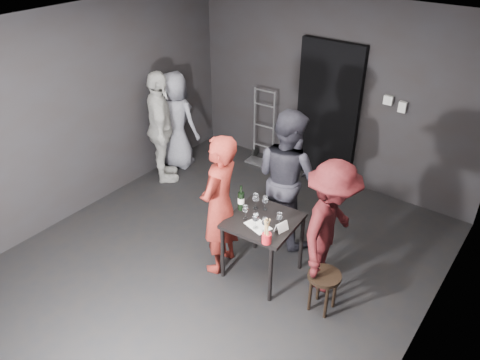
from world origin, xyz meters
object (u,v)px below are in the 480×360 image
Objects in this scene: woman_black at (287,167)px; bystander_grey at (175,119)px; man_maroon at (330,226)px; wine_bottle at (241,200)px; hand_truck at (262,149)px; tasting_table at (263,227)px; stool at (324,282)px; server_red at (219,198)px; bystander_cream at (160,121)px; breadstick_cup at (267,232)px.

woman_black is 2.45m from bystander_grey.
man_maroon is 1.01m from wine_bottle.
wine_bottle is at bearing -65.08° from hand_truck.
tasting_table reaches higher than stool.
tasting_table is 0.40× the size of server_red.
wine_bottle is at bearing 143.12° from bystander_grey.
server_red reaches higher than man_maroon.
bystander_cream reaches higher than tasting_table.
hand_truck is 2.61× the size of stool.
bystander_grey reaches higher than wine_bottle.
man_maroon is at bearing 14.24° from wine_bottle.
man_maroon is at bearing 21.47° from tasting_table.
man_maroon is (0.84, -0.49, -0.19)m from woman_black.
breadstick_cup is (2.66, -1.18, -0.08)m from bystander_cream.
woman_black is 2.23m from bystander_cream.
tasting_table is 0.39× the size of bystander_cream.
stool is (0.82, -0.09, -0.28)m from tasting_table.
wine_bottle is at bearing 130.27° from server_red.
breadstick_cup is at bearing 137.40° from man_maroon.
server_red is (-1.29, -0.09, 0.57)m from stool.
hand_truck is 1.63× the size of tasting_table.
man_maroon is 3.39m from bystander_grey.
tasting_table is at bearing 173.73° from stool.
tasting_table is 2.58m from bystander_cream.
woman_black reaches higher than stool.
stool is 0.25× the size of server_red.
bystander_cream is at bearing 157.90° from wine_bottle.
bystander_grey is (-2.09, 1.50, -0.14)m from server_red.
man_maroon reaches higher than hand_truck.
bystander_grey is (-2.55, 1.32, 0.15)m from tasting_table.
man_maroon reaches higher than tasting_table.
woman_black is 1.24× the size of man_maroon.
stool is 0.58m from man_maroon.
man_maroon is at bearing -45.71° from hand_truck.
bystander_grey is at bearing 65.16° from man_maroon.
server_red reaches higher than stool.
woman_black reaches higher than breadstick_cup.
breadstick_cup is (1.77, -2.54, 0.67)m from hand_truck.
hand_truck reaches higher than tasting_table.
stool is 0.80m from breadstick_cup.
bystander_grey reaches higher than hand_truck.
bystander_cream is (-3.23, 0.96, 0.59)m from stool.
tasting_table is 0.58m from server_red.
server_red is at bearing 104.61° from man_maroon.
wine_bottle is (-1.13, 0.10, 0.49)m from stool.
woman_black is 1.03× the size of bystander_cream.
tasting_table is at bearing 104.89° from man_maroon.
man_maroon reaches higher than wine_bottle.
bystander_cream is (-3.07, 0.60, 0.16)m from man_maroon.
hand_truck reaches higher than breadstick_cup.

